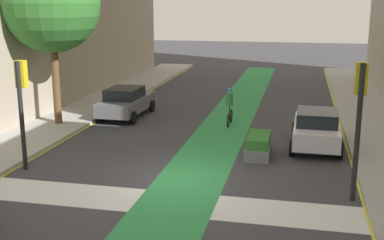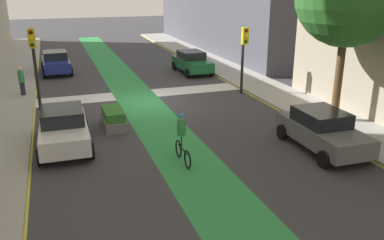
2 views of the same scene
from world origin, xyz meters
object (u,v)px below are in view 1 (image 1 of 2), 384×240
(car_white_right_far, at_px, (316,128))
(median_planter, at_px, (258,146))
(traffic_signal_near_left, at_px, (22,94))
(cyclist_in_lane, at_px, (230,106))
(street_tree_near, at_px, (51,4))
(car_grey_left_far, at_px, (126,102))
(traffic_signal_near_right, at_px, (359,105))

(car_white_right_far, bearing_deg, median_planter, -142.07)
(traffic_signal_near_left, distance_m, cyclist_in_lane, 10.25)
(car_white_right_far, distance_m, street_tree_near, 13.17)
(car_grey_left_far, bearing_deg, car_white_right_far, -20.36)
(median_planter, bearing_deg, car_white_right_far, 37.93)
(car_grey_left_far, xyz_separation_m, cyclist_in_lane, (5.56, -0.66, 0.17))
(traffic_signal_near_left, distance_m, car_grey_left_far, 8.82)
(car_white_right_far, relative_size, street_tree_near, 0.53)
(traffic_signal_near_left, bearing_deg, cyclist_in_lane, 51.66)
(traffic_signal_near_right, xyz_separation_m, car_grey_left_far, (-10.57, 9.04, -2.14))
(car_grey_left_far, relative_size, car_white_right_far, 1.00)
(car_grey_left_far, distance_m, car_white_right_far, 10.22)
(car_white_right_far, height_order, cyclist_in_lane, cyclist_in_lane)
(car_white_right_far, xyz_separation_m, street_tree_near, (-12.14, 1.02, 5.00))
(traffic_signal_near_left, xyz_separation_m, street_tree_near, (-1.86, 6.04, 3.05))
(cyclist_in_lane, relative_size, median_planter, 0.91)
(traffic_signal_near_right, xyz_separation_m, street_tree_near, (-13.13, 6.50, 2.86))
(median_planter, bearing_deg, street_tree_near, 164.52)
(car_grey_left_far, bearing_deg, cyclist_in_lane, -6.77)
(car_grey_left_far, distance_m, street_tree_near, 6.16)
(traffic_signal_near_right, bearing_deg, car_white_right_far, 100.20)
(traffic_signal_near_right, distance_m, car_white_right_far, 5.97)
(car_grey_left_far, distance_m, cyclist_in_lane, 5.60)
(car_white_right_far, bearing_deg, cyclist_in_lane, 144.25)
(car_grey_left_far, bearing_deg, street_tree_near, -135.36)
(median_planter, bearing_deg, cyclist_in_lane, 111.35)
(car_grey_left_far, relative_size, cyclist_in_lane, 2.29)
(traffic_signal_near_left, relative_size, car_grey_left_far, 0.92)
(car_white_right_far, xyz_separation_m, median_planter, (-2.22, -1.73, -0.40))
(traffic_signal_near_right, relative_size, street_tree_near, 0.53)
(traffic_signal_near_right, distance_m, street_tree_near, 14.93)
(car_white_right_far, distance_m, cyclist_in_lane, 4.96)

